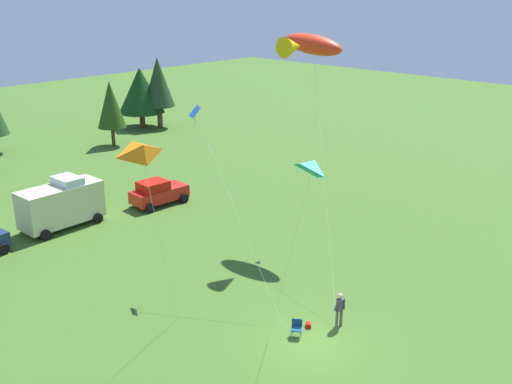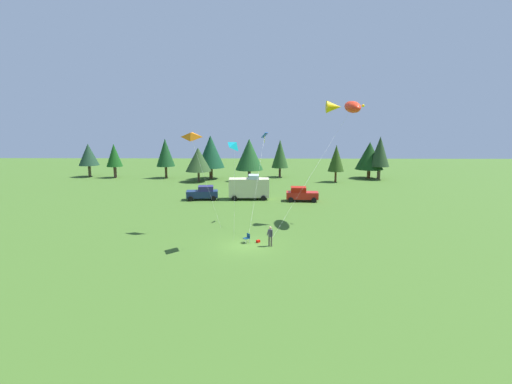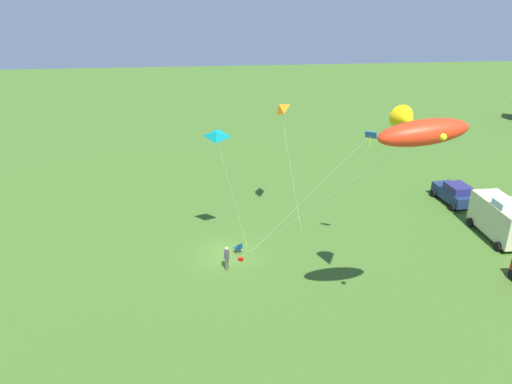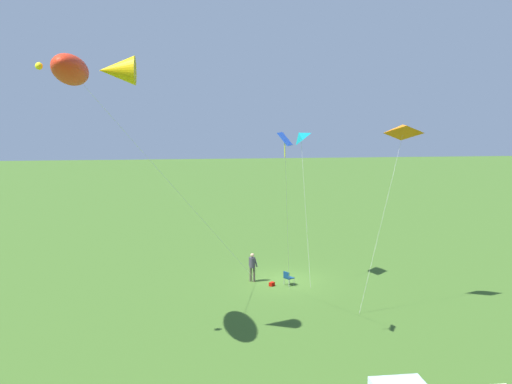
{
  "view_description": "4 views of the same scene",
  "coord_description": "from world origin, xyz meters",
  "views": [
    {
      "loc": [
        -18.74,
        -14.14,
        15.35
      ],
      "look_at": [
        -1.29,
        2.25,
        7.03
      ],
      "focal_mm": 42.0,
      "sensor_mm": 36.0,
      "label": 1
    },
    {
      "loc": [
        1.28,
        -32.85,
        10.59
      ],
      "look_at": [
        0.71,
        3.53,
        4.06
      ],
      "focal_mm": 28.0,
      "sensor_mm": 36.0,
      "label": 2
    },
    {
      "loc": [
        31.0,
        -1.01,
        18.44
      ],
      "look_at": [
        -0.38,
        2.15,
        4.62
      ],
      "focal_mm": 35.0,
      "sensor_mm": 36.0,
      "label": 3
    },
    {
      "loc": [
        5.45,
        34.46,
        10.61
      ],
      "look_at": [
        2.21,
        4.05,
        6.05
      ],
      "focal_mm": 42.0,
      "sensor_mm": 36.0,
      "label": 4
    }
  ],
  "objects": [
    {
      "name": "kite_delta_teal",
      "position": [
        -0.8,
        -0.46,
        8.62
      ],
      "size": [
        1.25,
        2.8,
        9.08
      ],
      "color": "#0C8E9C",
      "rests_on": "ground"
    },
    {
      "name": "car_navy_hatch",
      "position": [
        -6.72,
        20.14,
        0.95
      ],
      "size": [
        4.38,
        2.6,
        1.89
      ],
      "rotation": [
        0.0,
        0.0,
        0.11
      ],
      "color": "navy",
      "rests_on": "ground"
    },
    {
      "name": "kite_diamond_blue",
      "position": [
        1.46,
        8.92,
        8.63
      ],
      "size": [
        1.9,
        8.06,
        9.37
      ],
      "color": "blue",
      "rests_on": "ground"
    },
    {
      "name": "folding_chair",
      "position": [
        -0.02,
        0.87,
        0.49
      ],
      "size": [
        0.66,
        0.66,
        0.82
      ],
      "rotation": [
        0.0,
        0.0,
        3.72
      ],
      "color": "navy",
      "rests_on": "ground"
    },
    {
      "name": "backpack_on_grass",
      "position": [
        0.94,
        0.93,
        0.11
      ],
      "size": [
        0.38,
        0.38,
        0.22
      ],
      "primitive_type": "cube",
      "rotation": [
        0.0,
        0.0,
        0.83
      ],
      "color": "#BA0F05",
      "rests_on": "ground"
    },
    {
      "name": "van_camper_beige",
      "position": [
        -0.48,
        20.7,
        1.64
      ],
      "size": [
        5.45,
        2.71,
        3.34
      ],
      "rotation": [
        0.0,
        0.0,
        0.02
      ],
      "color": "beige",
      "rests_on": "ground"
    },
    {
      "name": "ground_plane",
      "position": [
        0.0,
        0.0,
        0.0
      ],
      "size": [
        160.0,
        160.0,
        0.0
      ],
      "primitive_type": "plane",
      "color": "#3C6122"
    },
    {
      "name": "person_kite_flyer",
      "position": [
        1.99,
        -0.07,
        1.02
      ],
      "size": [
        0.56,
        0.46,
        1.74
      ],
      "rotation": [
        0.0,
        0.0,
        4.23
      ],
      "color": "brown",
      "rests_on": "ground"
    },
    {
      "name": "kite_large_fish",
      "position": [
        9.95,
        8.57,
        11.95
      ],
      "size": [
        10.02,
        10.92,
        12.75
      ],
      "color": "red",
      "rests_on": "ground"
    },
    {
      "name": "kite_delta_orange",
      "position": [
        -5.37,
        4.38,
        9.22
      ],
      "size": [
        3.33,
        2.23,
        9.72
      ],
      "color": "orange",
      "rests_on": "ground"
    }
  ]
}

